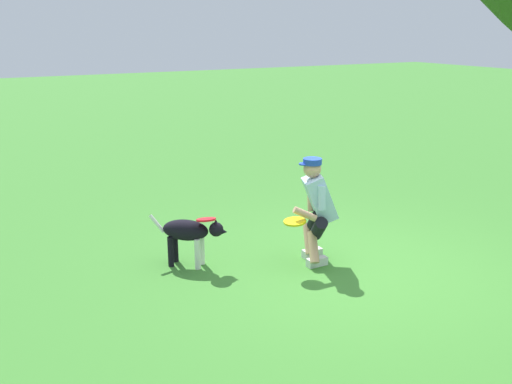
% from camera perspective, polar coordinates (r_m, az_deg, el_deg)
% --- Properties ---
extents(ground_plane, '(60.00, 60.00, 0.00)m').
position_cam_1_polar(ground_plane, '(6.83, 10.42, -7.97)').
color(ground_plane, '#3F8431').
extents(person, '(0.69, 0.65, 1.29)m').
position_cam_1_polar(person, '(6.84, 6.06, -1.51)').
color(person, silver).
rests_on(person, ground_plane).
extents(dog, '(0.77, 0.71, 0.61)m').
position_cam_1_polar(dog, '(6.82, -6.65, -4.09)').
color(dog, black).
rests_on(dog, ground_plane).
extents(frisbee_flying, '(0.26, 0.26, 0.07)m').
position_cam_1_polar(frisbee_flying, '(6.66, -5.02, -2.77)').
color(frisbee_flying, red).
extents(frisbee_held, '(0.27, 0.27, 0.05)m').
position_cam_1_polar(frisbee_held, '(6.59, 3.91, -2.96)').
color(frisbee_held, yellow).
rests_on(frisbee_held, person).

